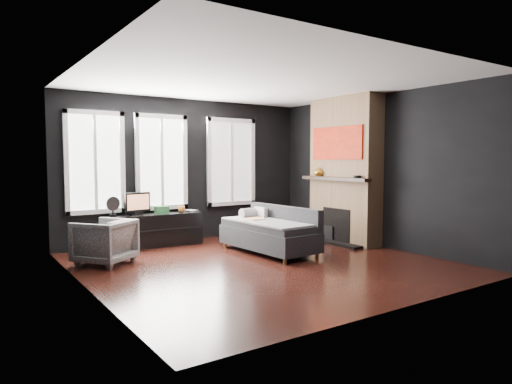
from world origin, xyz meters
TOP-DOWN VIEW (x-y plane):
  - floor at (0.00, 0.00)m, footprint 5.00×5.00m
  - ceiling at (0.00, 0.00)m, footprint 5.00×5.00m
  - wall_back at (0.00, 2.50)m, footprint 5.00×0.02m
  - wall_left at (-2.50, 0.00)m, footprint 0.02×5.00m
  - wall_right at (2.50, 0.00)m, footprint 0.02×5.00m
  - windows at (-0.45, 2.46)m, footprint 4.00×0.16m
  - fireplace at (2.30, 0.60)m, footprint 0.70×1.62m
  - sofa at (0.56, 0.60)m, footprint 0.98×1.83m
  - stripe_pillow at (0.73, 1.08)m, footprint 0.08×0.31m
  - armchair at (-1.95, 1.27)m, footprint 0.98×0.97m
  - media_console at (-0.81, 2.24)m, footprint 1.72×0.61m
  - monitor at (-1.09, 2.26)m, footprint 0.51×0.20m
  - desk_fan at (-1.51, 2.30)m, footprint 0.26×0.26m
  - mug at (-0.29, 2.17)m, footprint 0.15×0.13m
  - book at (-0.14, 2.26)m, footprint 0.17×0.05m
  - storage_box at (-0.66, 2.22)m, footprint 0.23×0.15m
  - mantel_vase at (2.05, 1.05)m, footprint 0.20×0.21m
  - mantel_clock at (2.05, 0.05)m, footprint 0.14×0.14m

SIDE VIEW (x-z plane):
  - floor at x=0.00m, z-range 0.00..0.00m
  - media_console at x=-0.81m, z-range 0.00..0.58m
  - armchair at x=-1.95m, z-range 0.00..0.74m
  - sofa at x=0.56m, z-range 0.00..0.77m
  - stripe_pillow at x=0.73m, z-range 0.40..0.71m
  - storage_box at x=-0.66m, z-range 0.58..0.71m
  - mug at x=-0.29m, z-range 0.58..0.72m
  - book at x=-0.14m, z-range 0.58..0.82m
  - desk_fan at x=-1.51m, z-range 0.58..0.93m
  - monitor at x=-1.09m, z-range 0.58..1.03m
  - mantel_clock at x=2.05m, z-range 1.23..1.27m
  - mantel_vase at x=2.05m, z-range 1.23..1.41m
  - wall_back at x=0.00m, z-range 0.00..2.70m
  - wall_left at x=-2.50m, z-range 0.00..2.70m
  - wall_right at x=2.50m, z-range 0.00..2.70m
  - fireplace at x=2.30m, z-range 0.00..2.70m
  - windows at x=-0.45m, z-range 1.50..3.26m
  - ceiling at x=0.00m, z-range 2.70..2.70m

